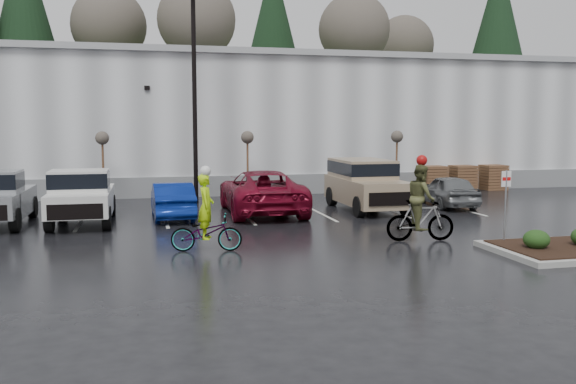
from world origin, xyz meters
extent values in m
plane|color=black|center=(0.00, 0.00, 0.00)|extent=(120.00, 120.00, 0.00)
cube|color=#A4A6A8|center=(0.00, 22.00, 3.50)|extent=(60.00, 15.00, 7.00)
cube|color=slate|center=(0.00, 14.45, 0.50)|extent=(60.00, 0.12, 1.00)
cube|color=#999B9E|center=(0.00, 22.00, 7.05)|extent=(60.50, 15.50, 0.30)
cube|color=#263917|center=(0.00, 45.00, 3.00)|extent=(80.00, 25.00, 6.00)
cylinder|color=black|center=(-4.00, 12.00, 4.50)|extent=(0.20, 0.20, 9.00)
cylinder|color=#502E20|center=(-8.00, 13.00, 1.40)|extent=(0.10, 0.10, 2.80)
sphere|color=#453F37|center=(-8.00, 13.00, 2.90)|extent=(0.60, 0.60, 0.60)
cylinder|color=#502E20|center=(-1.50, 13.00, 1.40)|extent=(0.10, 0.10, 2.80)
sphere|color=#453F37|center=(-1.50, 13.00, 2.90)|extent=(0.60, 0.60, 0.60)
cylinder|color=#502E20|center=(6.00, 13.00, 1.40)|extent=(0.10, 0.10, 2.80)
sphere|color=#453F37|center=(6.00, 13.00, 2.90)|extent=(0.60, 0.60, 0.60)
cube|color=#502E20|center=(8.50, 14.00, 0.68)|extent=(1.20, 1.20, 1.35)
cube|color=#502E20|center=(10.20, 14.00, 0.68)|extent=(1.20, 1.20, 1.35)
cube|color=#502E20|center=(12.00, 14.00, 0.68)|extent=(1.20, 1.20, 1.35)
ellipsoid|color=#133412|center=(4.00, -1.00, 0.41)|extent=(0.70, 0.70, 0.52)
cylinder|color=gray|center=(3.80, 0.20, 1.10)|extent=(0.05, 0.05, 2.20)
cube|color=white|center=(3.80, 0.20, 1.95)|extent=(0.30, 0.02, 0.45)
cube|color=red|center=(3.80, 0.19, 1.95)|extent=(0.26, 0.02, 0.10)
imported|color=navy|center=(-5.24, 7.85, 0.67)|extent=(1.55, 4.14, 1.35)
imported|color=maroon|center=(-1.74, 8.33, 0.85)|extent=(2.97, 6.21, 1.71)
imported|color=slate|center=(6.38, 8.39, 0.68)|extent=(2.07, 4.15, 1.36)
imported|color=#3F3F44|center=(-4.61, 1.50, 0.51)|extent=(2.04, 1.00, 1.03)
imported|color=#AAE20C|center=(-4.61, 1.50, 1.25)|extent=(0.53, 0.72, 1.79)
sphere|color=silver|center=(-4.61, 1.50, 2.22)|extent=(0.30, 0.30, 0.30)
imported|color=#3F3F44|center=(1.80, 1.50, 0.62)|extent=(2.06, 0.85, 1.25)
imported|color=#4B4E29|center=(1.80, 1.50, 1.33)|extent=(0.65, 1.02, 1.96)
sphere|color=#990C0C|center=(1.80, 1.50, 2.43)|extent=(0.32, 0.32, 0.32)
camera|label=1|loc=(-6.25, -15.16, 3.49)|focal=38.00mm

